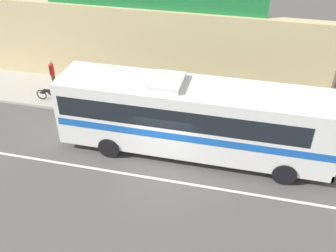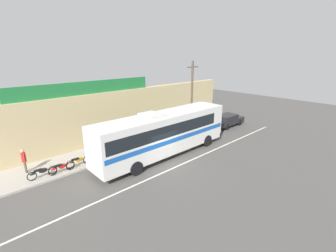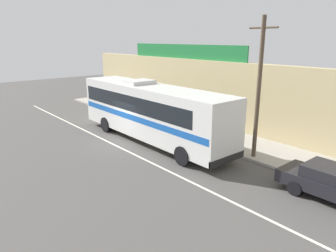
{
  "view_description": "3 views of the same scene",
  "coord_description": "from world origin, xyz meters",
  "px_view_note": "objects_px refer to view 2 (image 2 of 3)",
  "views": [
    {
      "loc": [
        3.33,
        -12.88,
        11.48
      ],
      "look_at": [
        -0.1,
        1.46,
        1.3
      ],
      "focal_mm": 40.95,
      "sensor_mm": 36.0,
      "label": 1
    },
    {
      "loc": [
        -10.96,
        -12.02,
        8.17
      ],
      "look_at": [
        2.2,
        2.16,
        2.14
      ],
      "focal_mm": 25.02,
      "sensor_mm": 36.0,
      "label": 2
    },
    {
      "loc": [
        16.3,
        -10.03,
        6.36
      ],
      "look_at": [
        2.35,
        1.75,
        1.21
      ],
      "focal_mm": 33.33,
      "sensor_mm": 36.0,
      "label": 3
    }
  ],
  "objects_px": {
    "parked_car": "(227,120)",
    "motorcycle_blue": "(78,161)",
    "pedestrian_near_shop": "(126,136)",
    "motorcycle_orange": "(42,172)",
    "pedestrian_by_curb": "(24,159)",
    "intercity_bus": "(163,132)",
    "utility_pole": "(192,96)",
    "motorcycle_purple": "(61,167)"
  },
  "relations": [
    {
      "from": "parked_car",
      "to": "motorcycle_blue",
      "type": "relative_size",
      "value": 2.4
    },
    {
      "from": "parked_car",
      "to": "pedestrian_near_shop",
      "type": "distance_m",
      "value": 12.53
    },
    {
      "from": "motorcycle_orange",
      "to": "pedestrian_by_curb",
      "type": "bearing_deg",
      "value": 112.28
    },
    {
      "from": "motorcycle_blue",
      "to": "parked_car",
      "type": "bearing_deg",
      "value": -5.29
    },
    {
      "from": "intercity_bus",
      "to": "utility_pole",
      "type": "relative_size",
      "value": 1.7
    },
    {
      "from": "motorcycle_blue",
      "to": "motorcycle_orange",
      "type": "bearing_deg",
      "value": 179.87
    },
    {
      "from": "motorcycle_orange",
      "to": "motorcycle_purple",
      "type": "height_order",
      "value": "same"
    },
    {
      "from": "parked_car",
      "to": "pedestrian_near_shop",
      "type": "relative_size",
      "value": 2.71
    },
    {
      "from": "intercity_bus",
      "to": "pedestrian_by_curb",
      "type": "bearing_deg",
      "value": 155.7
    },
    {
      "from": "intercity_bus",
      "to": "parked_car",
      "type": "bearing_deg",
      "value": 5.48
    },
    {
      "from": "motorcycle_blue",
      "to": "pedestrian_by_curb",
      "type": "relative_size",
      "value": 1.09
    },
    {
      "from": "utility_pole",
      "to": "pedestrian_by_curb",
      "type": "xyz_separation_m",
      "value": [
        -15.35,
        1.75,
        -2.78
      ]
    },
    {
      "from": "parked_car",
      "to": "pedestrian_by_curb",
      "type": "xyz_separation_m",
      "value": [
        -20.2,
        3.12,
        0.42
      ]
    },
    {
      "from": "pedestrian_by_curb",
      "to": "utility_pole",
      "type": "bearing_deg",
      "value": -6.49
    },
    {
      "from": "motorcycle_blue",
      "to": "motorcycle_purple",
      "type": "xyz_separation_m",
      "value": [
        -1.3,
        -0.21,
        0.0
      ]
    },
    {
      "from": "utility_pole",
      "to": "motorcycle_purple",
      "type": "distance_m",
      "value": 13.94
    },
    {
      "from": "motorcycle_orange",
      "to": "pedestrian_by_curb",
      "type": "distance_m",
      "value": 1.75
    },
    {
      "from": "motorcycle_blue",
      "to": "motorcycle_orange",
      "type": "distance_m",
      "value": 2.49
    },
    {
      "from": "utility_pole",
      "to": "pedestrian_near_shop",
      "type": "xyz_separation_m",
      "value": [
        -7.42,
        1.14,
        -2.82
      ]
    },
    {
      "from": "parked_car",
      "to": "motorcycle_blue",
      "type": "bearing_deg",
      "value": 174.71
    },
    {
      "from": "motorcycle_purple",
      "to": "pedestrian_near_shop",
      "type": "bearing_deg",
      "value": 10.55
    },
    {
      "from": "intercity_bus",
      "to": "pedestrian_near_shop",
      "type": "xyz_separation_m",
      "value": [
        -1.3,
        3.57,
        -0.96
      ]
    },
    {
      "from": "motorcycle_orange",
      "to": "motorcycle_purple",
      "type": "bearing_deg",
      "value": -10.08
    },
    {
      "from": "motorcycle_blue",
      "to": "motorcycle_orange",
      "type": "height_order",
      "value": "same"
    },
    {
      "from": "motorcycle_blue",
      "to": "intercity_bus",
      "type": "bearing_deg",
      "value": -23.32
    },
    {
      "from": "utility_pole",
      "to": "motorcycle_blue",
      "type": "bearing_deg",
      "value": 179.0
    },
    {
      "from": "motorcycle_blue",
      "to": "motorcycle_purple",
      "type": "height_order",
      "value": "same"
    },
    {
      "from": "pedestrian_near_shop",
      "to": "motorcycle_orange",
      "type": "bearing_deg",
      "value": -172.78
    },
    {
      "from": "utility_pole",
      "to": "motorcycle_orange",
      "type": "distance_m",
      "value": 15.1
    },
    {
      "from": "utility_pole",
      "to": "motorcycle_orange",
      "type": "xyz_separation_m",
      "value": [
        -14.72,
        0.22,
        -3.37
      ]
    },
    {
      "from": "utility_pole",
      "to": "pedestrian_by_curb",
      "type": "relative_size",
      "value": 4.21
    },
    {
      "from": "motorcycle_purple",
      "to": "pedestrian_near_shop",
      "type": "distance_m",
      "value": 6.24
    },
    {
      "from": "motorcycle_purple",
      "to": "pedestrian_by_curb",
      "type": "xyz_separation_m",
      "value": [
        -1.82,
        1.74,
        0.59
      ]
    },
    {
      "from": "parked_car",
      "to": "motorcycle_blue",
      "type": "height_order",
      "value": "parked_car"
    },
    {
      "from": "utility_pole",
      "to": "pedestrian_near_shop",
      "type": "distance_m",
      "value": 8.02
    },
    {
      "from": "pedestrian_near_shop",
      "to": "intercity_bus",
      "type": "bearing_deg",
      "value": -69.95
    },
    {
      "from": "parked_car",
      "to": "motorcycle_blue",
      "type": "xyz_separation_m",
      "value": [
        -17.09,
        1.58,
        -0.17
      ]
    },
    {
      "from": "motorcycle_orange",
      "to": "utility_pole",
      "type": "bearing_deg",
      "value": -0.85
    },
    {
      "from": "intercity_bus",
      "to": "utility_pole",
      "type": "height_order",
      "value": "utility_pole"
    },
    {
      "from": "intercity_bus",
      "to": "motorcycle_orange",
      "type": "height_order",
      "value": "intercity_bus"
    },
    {
      "from": "parked_car",
      "to": "pedestrian_by_curb",
      "type": "relative_size",
      "value": 2.6
    },
    {
      "from": "intercity_bus",
      "to": "parked_car",
      "type": "xyz_separation_m",
      "value": [
        10.97,
        1.05,
        -1.33
      ]
    }
  ]
}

